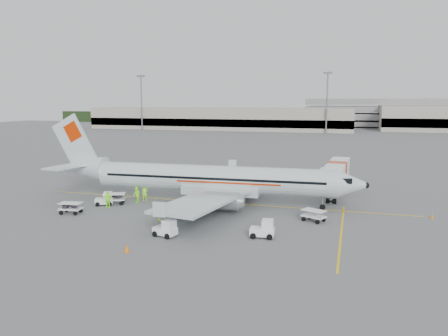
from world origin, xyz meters
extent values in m
plane|color=#56595B|center=(0.00, 0.00, 0.00)|extent=(360.00, 360.00, 0.00)
cube|color=yellow|center=(0.00, 0.00, 0.01)|extent=(44.00, 0.20, 0.01)
cube|color=yellow|center=(14.00, -8.00, 0.01)|extent=(0.20, 20.00, 0.01)
cone|color=orange|center=(22.64, -0.58, 0.28)|extent=(0.34, 0.34, 0.56)
cone|color=orange|center=(-1.46, 12.50, 0.29)|extent=(0.36, 0.36, 0.59)
cone|color=orange|center=(-1.98, -18.18, 0.35)|extent=(0.43, 0.43, 0.70)
imported|color=#8FF921|center=(-8.78, -1.50, 0.93)|extent=(0.79, 0.66, 1.85)
imported|color=#8FF921|center=(-9.19, -2.79, 0.94)|extent=(1.15, 1.15, 1.88)
imported|color=#8FF921|center=(-3.31, -9.10, 0.93)|extent=(1.00, 1.35, 1.87)
imported|color=#8FF921|center=(-11.07, -5.87, 0.95)|extent=(1.15, 1.07, 1.90)
camera|label=1|loc=(14.63, -47.45, 11.68)|focal=35.00mm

